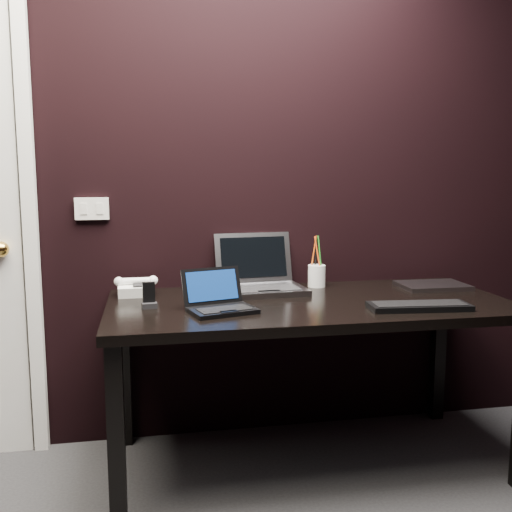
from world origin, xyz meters
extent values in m
plane|color=black|center=(0.00, 1.80, 1.30)|extent=(4.00, 0.00, 4.00)
cube|color=white|center=(-0.89, 1.77, 1.02)|extent=(0.06, 0.05, 2.11)
sphere|color=gold|center=(-1.01, 1.73, 0.95)|extent=(0.07, 0.07, 0.07)
cube|color=silver|center=(-0.62, 1.79, 1.12)|extent=(0.15, 0.02, 0.10)
cube|color=silver|center=(-0.66, 1.78, 1.12)|extent=(0.03, 0.01, 0.05)
cube|color=silver|center=(-0.58, 1.78, 1.12)|extent=(0.03, 0.01, 0.05)
cube|color=black|center=(0.30, 1.40, 0.72)|extent=(1.70, 0.80, 0.04)
cube|color=black|center=(-0.50, 1.05, 0.35)|extent=(0.06, 0.06, 0.70)
cube|color=black|center=(-0.50, 1.75, 0.35)|extent=(0.06, 0.06, 0.70)
cube|color=black|center=(1.10, 1.75, 0.35)|extent=(0.06, 0.06, 0.70)
cube|color=black|center=(-0.09, 1.26, 0.75)|extent=(0.28, 0.23, 0.02)
cube|color=black|center=(-0.09, 1.24, 0.76)|extent=(0.22, 0.15, 0.00)
cube|color=black|center=(-0.08, 1.19, 0.76)|extent=(0.07, 0.04, 0.00)
cube|color=black|center=(-0.12, 1.36, 0.83)|extent=(0.25, 0.12, 0.14)
cube|color=navy|center=(-0.12, 1.36, 0.83)|extent=(0.22, 0.09, 0.12)
cube|color=gray|center=(0.14, 1.59, 0.75)|extent=(0.39, 0.30, 0.03)
cube|color=black|center=(0.14, 1.56, 0.77)|extent=(0.32, 0.17, 0.00)
cube|color=#9D9CA1|center=(0.14, 1.49, 0.77)|extent=(0.11, 0.05, 0.00)
cube|color=#A0A1A6|center=(0.12, 1.76, 0.88)|extent=(0.38, 0.10, 0.23)
cube|color=black|center=(0.12, 1.75, 0.88)|extent=(0.32, 0.08, 0.19)
cube|color=black|center=(0.68, 1.17, 0.75)|extent=(0.41, 0.17, 0.02)
cube|color=black|center=(0.68, 1.17, 0.76)|extent=(0.37, 0.14, 0.00)
cube|color=#9E9FA4|center=(0.95, 1.56, 0.75)|extent=(0.31, 0.23, 0.02)
cube|color=white|center=(-0.43, 1.65, 0.77)|extent=(0.16, 0.15, 0.07)
cylinder|color=white|center=(-0.43, 1.64, 0.81)|extent=(0.15, 0.04, 0.03)
sphere|color=silver|center=(-0.50, 1.64, 0.81)|extent=(0.05, 0.05, 0.04)
sphere|color=white|center=(-0.36, 1.64, 0.81)|extent=(0.05, 0.05, 0.04)
cube|color=black|center=(-0.41, 1.61, 0.79)|extent=(0.06, 0.05, 0.01)
cube|color=black|center=(-0.38, 1.40, 0.79)|extent=(0.05, 0.03, 0.10)
cube|color=black|center=(-0.37, 1.39, 0.75)|extent=(0.06, 0.05, 0.02)
cylinder|color=white|center=(0.42, 1.69, 0.79)|extent=(0.11, 0.11, 0.10)
cylinder|color=#CE4F13|center=(0.40, 1.70, 0.91)|extent=(0.03, 0.03, 0.16)
cylinder|color=#227D22|center=(0.43, 1.69, 0.91)|extent=(0.02, 0.02, 0.16)
cylinder|color=black|center=(0.42, 1.71, 0.91)|extent=(0.02, 0.02, 0.16)
cylinder|color=#C14212|center=(0.42, 1.68, 0.91)|extent=(0.03, 0.03, 0.16)
camera|label=1|loc=(-0.37, -0.90, 1.27)|focal=40.00mm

